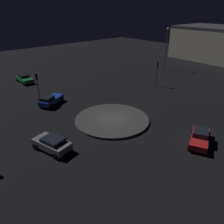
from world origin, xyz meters
TOP-DOWN VIEW (x-y plane):
  - ground_plane at (0.00, 0.00)m, footprint 115.31×115.31m
  - roundabout_island at (0.00, 0.00)m, footprint 9.29×9.29m
  - car_green at (1.82, -22.47)m, footprint 2.06×4.27m
  - car_blue at (3.32, -9.60)m, footprint 4.35×3.37m
  - car_red at (-3.36, 9.95)m, footprint 4.71×3.36m
  - car_grey at (8.68, 0.79)m, footprint 2.88×4.26m
  - traffic_light_south at (3.55, -12.77)m, footprint 0.35×0.39m
  - traffic_light_west at (-14.82, -4.76)m, footprint 0.39×0.35m
  - streetlamp_southwest at (-25.43, -10.76)m, footprint 0.54×0.54m

SIDE VIEW (x-z plane):
  - ground_plane at x=0.00m, z-range 0.00..0.00m
  - roundabout_island at x=0.00m, z-range 0.00..0.28m
  - car_green at x=1.82m, z-range 0.03..1.49m
  - car_red at x=-3.36m, z-range 0.03..1.50m
  - car_grey at x=8.68m, z-range 0.06..1.51m
  - car_blue at x=3.32m, z-range 0.02..1.55m
  - traffic_light_south at x=3.55m, z-range 0.86..4.90m
  - traffic_light_west at x=-14.82m, z-range 0.92..5.28m
  - streetlamp_southwest at x=-25.43m, z-range 1.40..10.30m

